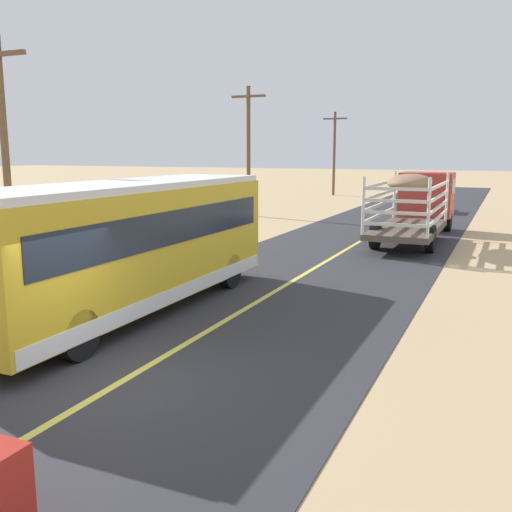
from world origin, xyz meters
TOP-DOWN VIEW (x-y plane):
  - ground_plane at (0.00, 0.00)m, footprint 240.00×240.00m
  - road_surface at (0.00, 0.00)m, footprint 8.00×120.00m
  - road_centre_line at (0.00, 0.00)m, footprint 0.16×117.60m
  - livestock_truck at (2.11, 19.95)m, footprint 2.53×9.70m
  - bus at (-2.51, 3.68)m, footprint 2.54×10.00m
  - car_far at (0.72, 31.37)m, footprint 1.80×4.40m
  - power_pole_near at (-8.88, 5.98)m, footprint 2.20×0.24m
  - power_pole_mid at (-8.88, 24.62)m, footprint 2.20×0.24m
  - power_pole_far at (-8.88, 43.27)m, footprint 2.20×0.24m

SIDE VIEW (x-z plane):
  - ground_plane at x=0.00m, z-range 0.00..0.00m
  - road_surface at x=0.00m, z-range 0.00..0.02m
  - road_centre_line at x=0.00m, z-range 0.02..0.02m
  - car_far at x=0.72m, z-range -0.04..1.42m
  - bus at x=-2.51m, z-range 0.14..3.35m
  - livestock_truck at x=2.11m, z-range 0.28..3.30m
  - power_pole_far at x=-8.88m, z-range 0.29..7.72m
  - power_pole_near at x=-8.88m, z-range 0.29..7.79m
  - power_pole_mid at x=-8.88m, z-range 0.29..8.10m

